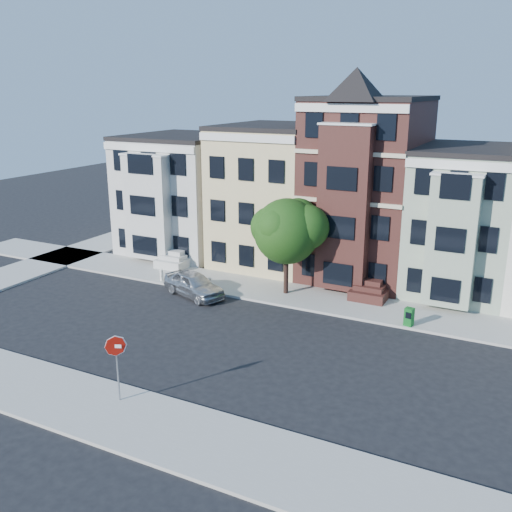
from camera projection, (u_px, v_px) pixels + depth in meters
The scene contains 12 objects.
ground at pixel (277, 354), 28.44m from camera, with size 120.00×120.00×0.00m, color black.
far_sidewalk at pixel (331, 302), 35.26m from camera, with size 60.00×4.00×0.15m, color #9E9B93.
near_sidewalk at pixel (188, 437), 21.57m from camera, with size 60.00×4.00×0.15m, color #9E9B93.
house_white at pixel (185, 195), 46.09m from camera, with size 8.00×9.00×9.00m, color beige.
house_yellow at pixel (275, 197), 42.47m from camera, with size 7.00×9.00×10.00m, color #D6C088.
house_brown at pixel (367, 191), 39.14m from camera, with size 7.00×9.00×12.00m, color #3B1B16.
house_green at pixel (464, 222), 36.74m from camera, with size 6.00×9.00×9.00m, color #93A38B.
street_tree at pixel (287, 236), 35.53m from camera, with size 6.51×6.51×7.57m, color #225012, non-canonical shape.
parked_car at pixel (194, 284), 36.26m from camera, with size 1.87×4.64×1.58m, color #ACAEB4.
newspaper_box at pixel (409, 317), 31.42m from camera, with size 0.46×0.41×1.02m, color #0F631F.
fire_hydrant at pixel (162, 276), 38.84m from camera, with size 0.23×0.23×0.66m, color silver.
stop_sign at pixel (117, 364), 23.54m from camera, with size 0.91×0.13×3.32m, color #B11208, non-canonical shape.
Camera 1 is at (10.80, -23.56, 12.74)m, focal length 40.00 mm.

